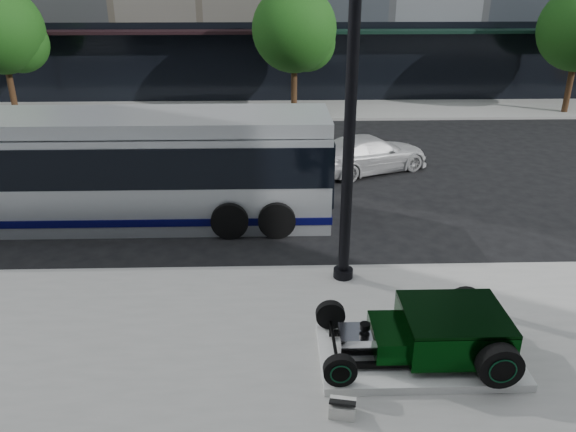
{
  "coord_description": "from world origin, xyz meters",
  "views": [
    {
      "loc": [
        -0.04,
        -13.3,
        6.3
      ],
      "look_at": [
        0.3,
        -1.63,
        1.2
      ],
      "focal_mm": 35.0,
      "sensor_mm": 36.0,
      "label": 1
    }
  ],
  "objects_px": {
    "transit_bus": "(105,168)",
    "white_sedan": "(369,154)",
    "hot_rod": "(440,331)",
    "lamppost": "(350,115)"
  },
  "relations": [
    {
      "from": "transit_bus",
      "to": "white_sedan",
      "type": "relative_size",
      "value": 2.87
    },
    {
      "from": "transit_bus",
      "to": "hot_rod",
      "type": "bearing_deg",
      "value": -41.72
    },
    {
      "from": "lamppost",
      "to": "white_sedan",
      "type": "distance_m",
      "value": 8.29
    },
    {
      "from": "lamppost",
      "to": "transit_bus",
      "type": "height_order",
      "value": "lamppost"
    },
    {
      "from": "transit_bus",
      "to": "white_sedan",
      "type": "height_order",
      "value": "transit_bus"
    },
    {
      "from": "white_sedan",
      "to": "hot_rod",
      "type": "bearing_deg",
      "value": 153.1
    },
    {
      "from": "hot_rod",
      "to": "transit_bus",
      "type": "relative_size",
      "value": 0.27
    },
    {
      "from": "hot_rod",
      "to": "lamppost",
      "type": "xyz_separation_m",
      "value": [
        -1.28,
        2.9,
        3.03
      ]
    },
    {
      "from": "hot_rod",
      "to": "transit_bus",
      "type": "height_order",
      "value": "transit_bus"
    },
    {
      "from": "lamppost",
      "to": "transit_bus",
      "type": "relative_size",
      "value": 0.64
    }
  ]
}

